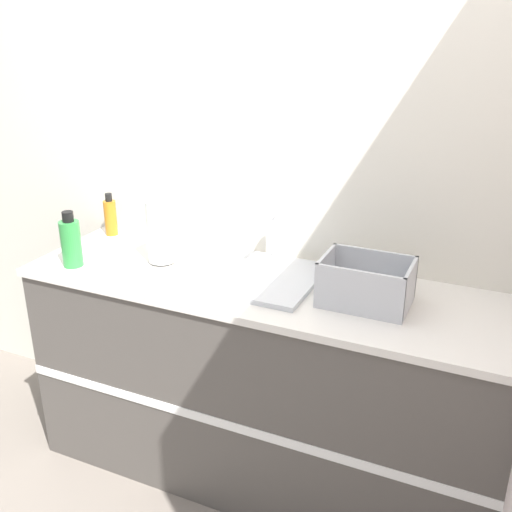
{
  "coord_description": "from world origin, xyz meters",
  "views": [
    {
      "loc": [
        0.85,
        -1.66,
        1.92
      ],
      "look_at": [
        -0.02,
        0.26,
        1.05
      ],
      "focal_mm": 42.0,
      "sensor_mm": 36.0,
      "label": 1
    }
  ],
  "objects": [
    {
      "name": "bottle_amber",
      "position": [
        -0.87,
        0.49,
        1.02
      ],
      "size": [
        0.06,
        0.06,
        0.2
      ],
      "color": "#B26B19",
      "rests_on": "counter_cabinet"
    },
    {
      "name": "counter_cabinet",
      "position": [
        0.0,
        0.29,
        0.47
      ],
      "size": [
        1.96,
        0.6,
        0.93
      ],
      "color": "#514C47",
      "rests_on": "ground_plane"
    },
    {
      "name": "wall_back",
      "position": [
        0.0,
        0.61,
        1.3
      ],
      "size": [
        4.33,
        0.06,
        2.6
      ],
      "color": "beige",
      "rests_on": "ground_plane"
    },
    {
      "name": "bottle_green",
      "position": [
        -0.79,
        0.12,
        1.04
      ],
      "size": [
        0.08,
        0.08,
        0.24
      ],
      "color": "#2D8C3D",
      "rests_on": "counter_cabinet"
    },
    {
      "name": "paper_towel_roll",
      "position": [
        -0.47,
        0.3,
        1.07
      ],
      "size": [
        0.11,
        0.11,
        0.27
      ],
      "color": "#4C4C51",
      "rests_on": "counter_cabinet"
    },
    {
      "name": "sink",
      "position": [
        -0.05,
        0.32,
        0.95
      ],
      "size": [
        0.49,
        0.44,
        0.22
      ],
      "color": "silver",
      "rests_on": "counter_cabinet"
    },
    {
      "name": "dish_rack",
      "position": [
        0.41,
        0.28,
        1.0
      ],
      "size": [
        0.32,
        0.22,
        0.17
      ],
      "color": "#B7BABF",
      "rests_on": "counter_cabinet"
    }
  ]
}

